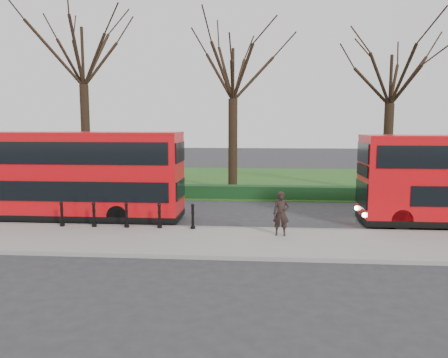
{
  "coord_description": "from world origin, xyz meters",
  "views": [
    {
      "loc": [
        3.71,
        -18.88,
        4.5
      ],
      "look_at": [
        2.17,
        0.5,
        2.0
      ],
      "focal_mm": 35.0,
      "sensor_mm": 36.0,
      "label": 1
    }
  ],
  "objects": [
    {
      "name": "ground",
      "position": [
        0.0,
        0.0,
        0.0
      ],
      "size": [
        120.0,
        120.0,
        0.0
      ],
      "primitive_type": "plane",
      "color": "#28282B",
      "rests_on": "ground"
    },
    {
      "name": "yellow_line_inner",
      "position": [
        0.0,
        -0.5,
        0.01
      ],
      "size": [
        60.0,
        0.1,
        0.01
      ],
      "primitive_type": "cube",
      "color": "yellow",
      "rests_on": "ground"
    },
    {
      "name": "bollard_row",
      "position": [
        -1.78,
        -1.35,
        0.65
      ],
      "size": [
        5.75,
        0.15,
        1.0
      ],
      "color": "black",
      "rests_on": "pavement"
    },
    {
      "name": "yellow_line_outer",
      "position": [
        0.0,
        -0.7,
        0.01
      ],
      "size": [
        60.0,
        0.1,
        0.01
      ],
      "primitive_type": "cube",
      "color": "yellow",
      "rests_on": "ground"
    },
    {
      "name": "tree_mid",
      "position": [
        2.0,
        10.0,
        8.02
      ],
      "size": [
        7.06,
        7.06,
        11.04
      ],
      "color": "black",
      "rests_on": "ground"
    },
    {
      "name": "tree_left",
      "position": [
        -8.0,
        10.0,
        9.31
      ],
      "size": [
        8.19,
        8.19,
        12.8
      ],
      "color": "black",
      "rests_on": "ground"
    },
    {
      "name": "tree_right",
      "position": [
        12.0,
        10.0,
        7.57
      ],
      "size": [
        6.67,
        6.67,
        10.42
      ],
      "color": "black",
      "rests_on": "ground"
    },
    {
      "name": "pedestrian",
      "position": [
        4.6,
        -2.15,
        1.01
      ],
      "size": [
        0.66,
        0.46,
        1.72
      ],
      "primitive_type": "imported",
      "rotation": [
        0.0,
        0.0,
        -0.07
      ],
      "color": "black",
      "rests_on": "pavement"
    },
    {
      "name": "grass_verge",
      "position": [
        0.0,
        15.0,
        0.03
      ],
      "size": [
        60.0,
        18.0,
        0.06
      ],
      "primitive_type": "cube",
      "color": "#274D19",
      "rests_on": "ground"
    },
    {
      "name": "pavement",
      "position": [
        0.0,
        -3.0,
        0.07
      ],
      "size": [
        60.0,
        4.0,
        0.15
      ],
      "primitive_type": "cube",
      "color": "gray",
      "rests_on": "ground"
    },
    {
      "name": "kerb",
      "position": [
        0.0,
        -1.0,
        0.07
      ],
      "size": [
        60.0,
        0.25,
        0.16
      ],
      "primitive_type": "cube",
      "color": "slate",
      "rests_on": "ground"
    },
    {
      "name": "bus_lead",
      "position": [
        -4.95,
        0.47,
        2.06
      ],
      "size": [
        10.28,
        2.36,
        4.09
      ],
      "color": "red",
      "rests_on": "ground"
    },
    {
      "name": "hedge",
      "position": [
        0.0,
        6.8,
        0.4
      ],
      "size": [
        60.0,
        0.9,
        0.8
      ],
      "primitive_type": "cube",
      "color": "black",
      "rests_on": "ground"
    }
  ]
}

